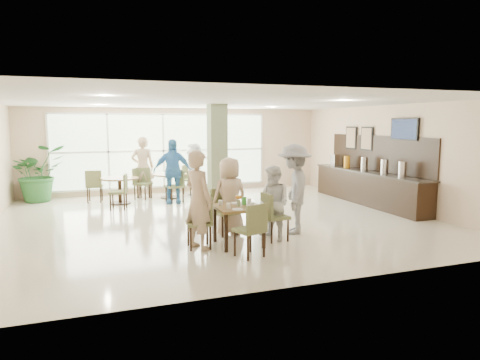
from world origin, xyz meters
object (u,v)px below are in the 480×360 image
object	(u,v)px
teen_standing	(294,189)
main_table	(239,212)
round_table_left	(120,184)
teen_far	(230,196)
buffet_counter	(368,185)
potted_plant	(38,173)
teen_right	(274,203)
adult_b	(194,170)
teen_left	(198,200)
adult_a	(172,171)
round_table_right	(170,180)
adult_standing	(143,167)

from	to	relation	value
teen_standing	main_table	bearing A→B (deg)	-48.06
round_table_left	teen_far	distance (m)	4.75
buffet_counter	teen_standing	distance (m)	4.18
potted_plant	teen_right	distance (m)	7.88
teen_standing	adult_b	size ratio (longest dim) A/B	1.12
teen_far	teen_right	bearing A→B (deg)	123.39
potted_plant	teen_left	xyz separation A→B (m)	(3.31, -6.30, 0.07)
buffet_counter	adult_a	bearing A→B (deg)	159.71
round_table_right	adult_b	size ratio (longest dim) A/B	0.63
teen_left	adult_standing	distance (m)	5.93
teen_right	potted_plant	bearing A→B (deg)	-162.38
buffet_counter	teen_right	xyz separation A→B (m)	(-4.12, -2.64, 0.19)
buffet_counter	teen_left	size ratio (longest dim) A/B	2.58
round_table_left	adult_b	world-z (taller)	adult_b
main_table	adult_a	distance (m)	4.72
teen_left	teen_far	distance (m)	1.19
potted_plant	teen_right	world-z (taller)	potted_plant
teen_standing	adult_standing	size ratio (longest dim) A/B	0.99
teen_left	teen_far	size ratio (longest dim) A/B	1.13
teen_standing	adult_a	size ratio (longest dim) A/B	1.02
round_table_right	adult_b	distance (m)	0.83
potted_plant	adult_standing	world-z (taller)	adult_standing
teen_far	main_table	bearing A→B (deg)	74.06
teen_far	teen_right	size ratio (longest dim) A/B	1.09
teen_right	adult_a	distance (m)	4.74
adult_standing	teen_standing	bearing A→B (deg)	119.76
adult_a	adult_standing	size ratio (longest dim) A/B	0.97
main_table	teen_standing	distance (m)	1.50
buffet_counter	teen_right	size ratio (longest dim) A/B	3.18
potted_plant	teen_left	distance (m)	7.12
teen_right	adult_standing	bearing A→B (deg)	177.30
adult_standing	main_table	bearing A→B (deg)	105.67
adult_b	teen_left	bearing A→B (deg)	-7.59
buffet_counter	teen_left	xyz separation A→B (m)	(-5.66, -2.73, 0.36)
potted_plant	teen_far	world-z (taller)	potted_plant
round_table_left	buffet_counter	xyz separation A→B (m)	(6.73, -2.41, -0.01)
teen_left	potted_plant	bearing A→B (deg)	3.46
main_table	round_table_right	distance (m)	5.63
potted_plant	adult_b	xyz separation A→B (m)	(4.56, -0.63, 0.00)
round_table_right	buffet_counter	size ratio (longest dim) A/B	0.22
buffet_counter	potted_plant	bearing A→B (deg)	158.27
round_table_right	teen_standing	world-z (taller)	teen_standing
potted_plant	teen_standing	size ratio (longest dim) A/B	0.89
potted_plant	adult_a	world-z (taller)	adult_a
adult_standing	round_table_left	bearing A→B (deg)	51.16
main_table	teen_left	world-z (taller)	teen_left
round_table_left	teen_standing	distance (m)	5.70
round_table_left	teen_far	xyz separation A→B (m)	(1.93, -4.33, 0.24)
round_table_right	main_table	bearing A→B (deg)	-86.95
buffet_counter	adult_standing	world-z (taller)	buffet_counter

